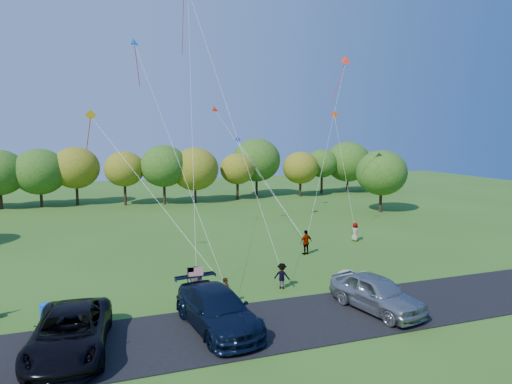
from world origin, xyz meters
The scene contains 16 objects.
ground centered at (0.00, 0.00, 0.00)m, with size 140.00×140.00×0.00m, color #2F5819.
asphalt_lane centered at (0.00, -4.00, 0.03)m, with size 44.00×6.00×0.06m, color black.
treeline centered at (-3.10, 36.00, 4.72)m, with size 76.78×28.15×8.67m.
minivan_dark centered at (-9.40, -4.01, 0.99)m, with size 3.10×6.73×1.87m, color black.
minivan_navy centered at (-2.79, -3.64, 1.00)m, with size 2.65×6.51×1.89m, color black.
minivan_silver centered at (5.77, -4.24, 1.01)m, with size 2.25×5.60×1.91m, color gray.
flyer_a centered at (-1.56, -0.80, 0.79)m, with size 0.57×0.38×1.57m, color #4C4C59.
flyer_b centered at (-2.91, 0.65, 0.96)m, with size 0.93×0.73×1.92m, color #4C4C59.
flyer_c centered at (2.40, 0.75, 0.79)m, with size 1.02×0.59×1.59m, color #4C4C59.
flyer_d centered at (7.20, 7.42, 0.97)m, with size 1.14×0.47×1.94m, color #4C4C59.
flyer_e centered at (13.19, 10.04, 0.82)m, with size 0.80×0.52×1.64m, color #4C4C59.
trash_barrel centered at (-10.77, 0.26, 0.43)m, with size 0.58×0.58×0.86m, color blue.
flag_assembly centered at (-3.40, -0.70, 1.76)m, with size 0.87×0.57×2.36m.
boulder_near centered at (7.06, 0.98, 0.32)m, with size 1.28×1.00×0.64m, color #9D9389.
boulder_far centered at (8.23, 0.69, 0.26)m, with size 0.98×0.82×0.51m, color slate.
kites_aloft centered at (2.78, 14.35, 18.56)m, with size 24.15×10.97×17.96m.
Camera 1 is at (-7.98, -24.15, 9.48)m, focal length 32.00 mm.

